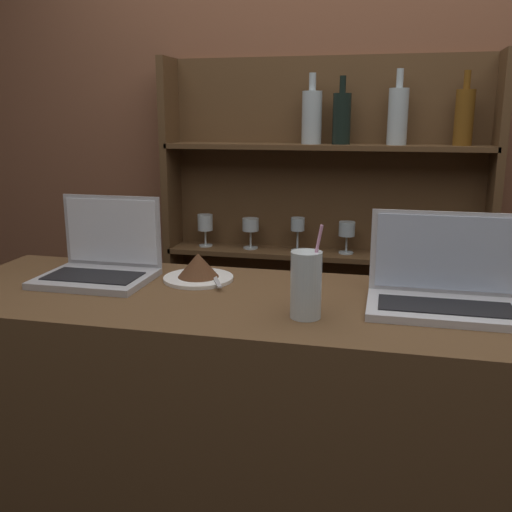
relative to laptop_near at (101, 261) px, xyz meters
The scene contains 7 objects.
bar_counter 0.85m from the laptop_near, ahead, with size 1.96×0.54×1.07m.
back_wall 1.20m from the laptop_near, 58.76° to the left, with size 7.00×0.06×2.70m.
back_shelf 1.08m from the laptop_near, 60.66° to the left, with size 1.31×0.18×1.74m.
laptop_near is the anchor object (origin of this frame).
laptop_far 0.90m from the laptop_near, ahead, with size 0.35×0.20×0.22m.
cake_plate 0.27m from the laptop_near, ahead, with size 0.19×0.19×0.08m.
water_glass 0.63m from the laptop_near, 17.59° to the right, with size 0.07×0.07×0.21m.
Camera 1 is at (0.15, -1.04, 1.51)m, focal length 40.00 mm.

